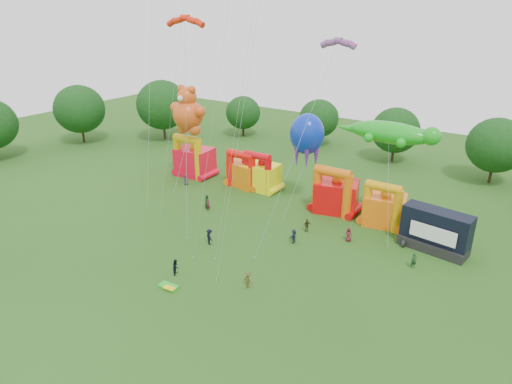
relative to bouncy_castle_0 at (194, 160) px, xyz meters
The scene contains 24 objects.
ground 33.37m from the bouncy_castle_0, 59.61° to the right, with size 160.00×160.00×0.00m, color #244C15.
tree_ring 32.38m from the bouncy_castle_0, 60.82° to the right, with size 119.72×121.78×12.07m.
bouncy_castle_0 is the anchor object (origin of this frame).
bouncy_castle_1 9.64m from the bouncy_castle_0, ahead, with size 5.87×5.11×5.87m.
bouncy_castle_2 12.58m from the bouncy_castle_0, ahead, with size 4.68×3.77×6.15m.
bouncy_castle_3 24.96m from the bouncy_castle_0, ahead, with size 6.47×5.69×6.60m.
bouncy_castle_4 31.78m from the bouncy_castle_0, ahead, with size 5.61×4.85×6.06m.
stage_trailer 38.88m from the bouncy_castle_0, ahead, with size 7.75×3.79×4.87m.
teddy_bear_kite 7.05m from the bouncy_castle_0, 64.59° to the right, with size 6.47×7.43×15.02m.
gecko_kite 32.62m from the bouncy_castle_0, ahead, with size 12.86×8.27×13.20m.
octopus_kite 20.96m from the bouncy_castle_0, ahead, with size 4.60×8.85×12.74m.
parafoil_kites 19.41m from the bouncy_castle_0, 42.35° to the right, with size 31.81×12.68×30.80m.
diamond_kites 26.74m from the bouncy_castle_0, 42.54° to the right, with size 18.11×14.24×32.21m.
folded_kite_bundle 32.17m from the bouncy_castle_0, 53.52° to the right, with size 2.07×1.22×0.31m.
spectator_0 4.72m from the bouncy_castle_0, 65.98° to the right, with size 0.82×0.54×1.69m, color #2B2741.
spectator_1 14.48m from the bouncy_castle_0, 41.40° to the right, with size 0.57×0.37×1.56m, color #571824.
spectator_2 13.47m from the bouncy_castle_0, 41.14° to the right, with size 0.92×0.71×1.88m, color #1D4823.
spectator_3 23.74m from the bouncy_castle_0, 44.70° to the right, with size 1.24×0.71×1.92m, color black.
spectator_4 25.90m from the bouncy_castle_0, 16.94° to the right, with size 1.00×0.42×1.70m, color #372E16.
spectator_5 27.11m from the bouncy_castle_0, 23.76° to the right, with size 1.59×0.51×1.72m, color #282C43.
spectator_6 30.78m from the bouncy_castle_0, 13.11° to the right, with size 0.86×0.56×1.76m, color maroon.
spectator_7 38.99m from the bouncy_castle_0, 12.77° to the right, with size 0.62×0.41×1.71m, color #183C1D.
spectator_8 29.65m from the bouncy_castle_0, 52.59° to the right, with size 0.83×0.65×1.71m, color black.
spectator_9 33.31m from the bouncy_castle_0, 39.88° to the right, with size 1.10×0.63×1.71m, color #443E1B.
Camera 1 is at (30.53, -23.82, 25.87)m, focal length 32.00 mm.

